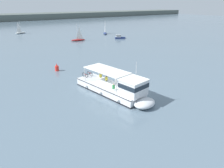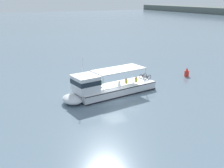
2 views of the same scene
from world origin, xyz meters
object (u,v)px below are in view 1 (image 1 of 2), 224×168
object	(u,v)px
channel_buoy	(57,68)
sailboat_far_right	(78,39)
sailboat_off_stern	(20,32)
sailboat_horizon_east	(105,33)
motorboat_mid_channel	(119,37)
ferry_main	(117,89)

from	to	relation	value
channel_buoy	sailboat_far_right	bearing A→B (deg)	55.10
sailboat_far_right	sailboat_off_stern	bearing A→B (deg)	109.80
sailboat_horizon_east	channel_buoy	xyz separation A→B (m)	(-34.98, -34.43, 0.03)
sailboat_horizon_east	channel_buoy	size ratio (longest dim) A/B	3.86
sailboat_horizon_east	motorboat_mid_channel	bearing A→B (deg)	-101.95
sailboat_far_right	motorboat_mid_channel	world-z (taller)	sailboat_far_right
sailboat_horizon_east	channel_buoy	bearing A→B (deg)	-135.46
ferry_main	sailboat_far_right	bearing A→B (deg)	68.72
ferry_main	motorboat_mid_channel	size ratio (longest dim) A/B	3.44
ferry_main	motorboat_mid_channel	world-z (taller)	ferry_main
motorboat_mid_channel	sailboat_horizon_east	world-z (taller)	sailboat_horizon_east
sailboat_off_stern	sailboat_horizon_east	bearing A→B (deg)	-39.01
sailboat_far_right	sailboat_off_stern	size ratio (longest dim) A/B	1.00
ferry_main	sailboat_off_stern	size ratio (longest dim) A/B	2.41
sailboat_horizon_east	channel_buoy	world-z (taller)	sailboat_horizon_east
ferry_main	sailboat_horizon_east	distance (m)	59.51
sailboat_far_right	ferry_main	bearing A→B (deg)	-111.28
ferry_main	sailboat_off_stern	distance (m)	72.08
ferry_main	motorboat_mid_channel	distance (m)	47.70
motorboat_mid_channel	channel_buoy	world-z (taller)	channel_buoy
motorboat_mid_channel	sailboat_horizon_east	size ratio (longest dim) A/B	0.70
ferry_main	channel_buoy	size ratio (longest dim) A/B	9.30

